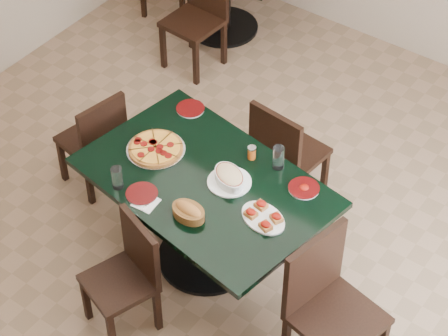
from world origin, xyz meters
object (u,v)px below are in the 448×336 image
Objects in this scene: lasagna_casserole at (229,177)px; chair_left at (97,138)px; main_table at (206,200)px; chair_near at (129,271)px; chair_right at (327,300)px; bread_basket at (188,211)px; pepperoni_pizza at (156,148)px; back_chair_near at (199,11)px; bruschetta_platter at (263,216)px; chair_far at (284,151)px.

chair_left is at bearing -155.14° from lasagna_casserole.
chair_near is at bearing -88.32° from main_table.
bread_basket is at bearing 106.42° from chair_right.
pepperoni_pizza is at bearing -175.35° from main_table.
back_chair_near reaches higher than bruschetta_platter.
pepperoni_pizza is (-1.46, 0.26, 0.20)m from chair_right.
pepperoni_pizza is at bearing -57.67° from back_chair_near.
chair_near is 2.16× the size of pepperoni_pizza.
chair_left is (-2.08, 0.34, -0.10)m from chair_right.
back_chair_near is 2.37× the size of pepperoni_pizza.
back_chair_near reaches higher than pepperoni_pizza.
chair_far reaches higher than bruschetta_platter.
back_chair_near is (-2.41, 1.98, -0.05)m from chair_right.
pepperoni_pizza is 1.07× the size of bruschetta_platter.
chair_near is 0.83× the size of chair_right.
back_chair_near is 1.99m from pepperoni_pizza.
bruschetta_platter reaches higher than main_table.
bruschetta_platter reaches higher than pepperoni_pizza.
bread_basket is (-0.93, -0.08, 0.23)m from chair_right.
pepperoni_pizza is at bearing 93.50° from chair_left.
bruschetta_platter is (1.85, -1.81, 0.26)m from back_chair_near.
bread_basket is (-0.02, -1.04, 0.28)m from chair_far.
chair_far reaches higher than chair_left.
lasagna_casserole reaches higher than pepperoni_pizza.
bruschetta_platter is (0.36, -0.79, 0.27)m from chair_far.
chair_near is (-0.09, -0.67, -0.11)m from main_table.
main_table is 0.68m from chair_near.
bread_basket is 0.45m from bruschetta_platter.
chair_right is at bearing 91.69° from chair_left.
bread_basket reaches higher than pepperoni_pizza.
chair_near is 1.21m from chair_right.
chair_far is 2.37× the size of pepperoni_pizza.
chair_right is at bearing -36.02° from back_chair_near.
chair_left is (-1.05, 0.11, -0.11)m from main_table.
pepperoni_pizza is at bearing -170.03° from bruschetta_platter.
chair_far is at bearing 100.89° from chair_near.
bread_basket is at bearing -32.50° from pepperoni_pizza.
chair_far is 3.06× the size of lasagna_casserole.
chair_right is (1.12, 0.44, 0.11)m from chair_near.
pepperoni_pizza is 0.62m from bread_basket.
lasagna_casserole is (1.51, -1.68, 0.29)m from back_chair_near.
chair_near is 0.91× the size of back_chair_near.
main_table is at bearing 89.48° from chair_right.
back_chair_near reaches higher than lasagna_casserole.
pepperoni_pizza reaches higher than main_table.
chair_far reaches higher than main_table.
main_table is 5.72× the size of lasagna_casserole.
bread_basket reaches higher than chair_near.
chair_left is (-1.17, -0.62, -0.04)m from chair_far.
chair_far is 1.33m from chair_right.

